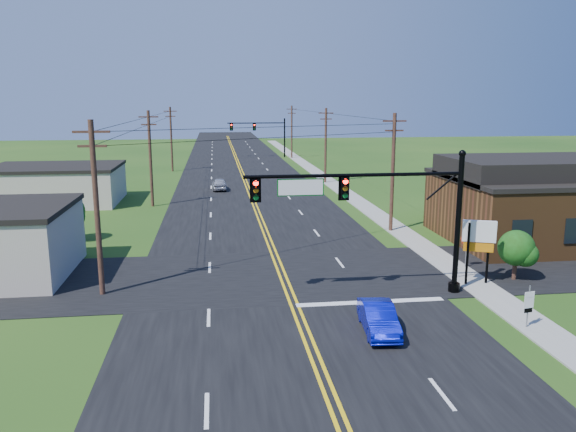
{
  "coord_description": "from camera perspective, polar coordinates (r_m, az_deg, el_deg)",
  "views": [
    {
      "loc": [
        -3.53,
        -18.77,
        9.93
      ],
      "look_at": [
        0.24,
        10.0,
        3.92
      ],
      "focal_mm": 35.0,
      "sensor_mm": 36.0,
      "label": 1
    }
  ],
  "objects": [
    {
      "name": "route_sign",
      "position": [
        27.05,
        23.26,
        -8.2
      ],
      "size": [
        0.5,
        0.12,
        1.99
      ],
      "rotation": [
        0.0,
        0.0,
        0.17
      ],
      "color": "slate",
      "rests_on": "ground"
    },
    {
      "name": "distant_car",
      "position": [
        63.37,
        -6.99,
        3.21
      ],
      "size": [
        1.71,
        3.98,
        1.34
      ],
      "primitive_type": "imported",
      "rotation": [
        0.0,
        0.0,
        3.18
      ],
      "color": "#BABABF",
      "rests_on": "ground"
    },
    {
      "name": "sidewalk",
      "position": [
        61.23,
        5.89,
        2.35
      ],
      "size": [
        2.0,
        160.0,
        0.08
      ],
      "primitive_type": "cube",
      "color": "gray",
      "rests_on": "ground"
    },
    {
      "name": "stop_sign",
      "position": [
        35.13,
        17.73,
        -2.58
      ],
      "size": [
        0.78,
        0.21,
        2.22
      ],
      "rotation": [
        0.0,
        0.0,
        -0.22
      ],
      "color": "slate",
      "rests_on": "ground"
    },
    {
      "name": "utility_pole_right_c",
      "position": [
        97.83,
        0.38,
        8.65
      ],
      "size": [
        1.8,
        0.28,
        9.0
      ],
      "color": "#321E17",
      "rests_on": "ground"
    },
    {
      "name": "cream_bldg_far",
      "position": [
        59.39,
        -22.52,
        3.0
      ],
      "size": [
        12.2,
        9.2,
        3.7
      ],
      "color": "#BBAEA0",
      "rests_on": "ground"
    },
    {
      "name": "utility_pole_left_b",
      "position": [
        54.35,
        -13.81,
        5.87
      ],
      "size": [
        1.8,
        0.28,
        9.0
      ],
      "color": "#321E17",
      "rests_on": "ground"
    },
    {
      "name": "pylon_sign",
      "position": [
        31.96,
        18.82,
        -2.15
      ],
      "size": [
        1.72,
        0.85,
        3.59
      ],
      "rotation": [
        0.0,
        0.0,
        -0.37
      ],
      "color": "black",
      "rests_on": "ground"
    },
    {
      "name": "utility_pole_left_a",
      "position": [
        29.84,
        -18.88,
        1.02
      ],
      "size": [
        1.8,
        0.28,
        9.0
      ],
      "color": "#321E17",
      "rests_on": "ground"
    },
    {
      "name": "utility_pole_left_c",
      "position": [
        81.16,
        -11.78,
        7.78
      ],
      "size": [
        1.8,
        0.28,
        9.0
      ],
      "color": "#321E17",
      "rests_on": "ground"
    },
    {
      "name": "road_cross",
      "position": [
        32.52,
        -0.88,
        -6.03
      ],
      "size": [
        70.0,
        10.0,
        0.04
      ],
      "primitive_type": "cube",
      "color": "black",
      "rests_on": "ground"
    },
    {
      "name": "tree_right_back",
      "position": [
        49.39,
        15.94,
        2.72
      ],
      "size": [
        3.0,
        3.0,
        4.1
      ],
      "color": "#321E17",
      "rests_on": "ground"
    },
    {
      "name": "shrub_corner",
      "position": [
        33.73,
        22.18,
        -3.04
      ],
      "size": [
        2.0,
        2.0,
        2.86
      ],
      "color": "#321E17",
      "rests_on": "ground"
    },
    {
      "name": "blue_car",
      "position": [
        25.03,
        9.18,
        -10.28
      ],
      "size": [
        1.66,
        3.9,
        1.25
      ],
      "primitive_type": "imported",
      "rotation": [
        0.0,
        0.0,
        -0.09
      ],
      "color": "#080FAF",
      "rests_on": "ground"
    },
    {
      "name": "road_main",
      "position": [
        69.57,
        -4.49,
        3.48
      ],
      "size": [
        16.0,
        220.0,
        0.04
      ],
      "primitive_type": "cube",
      "color": "black",
      "rests_on": "ground"
    },
    {
      "name": "signal_mast_main",
      "position": [
        28.38,
        8.76,
        1.05
      ],
      "size": [
        11.3,
        0.6,
        7.48
      ],
      "color": "black",
      "rests_on": "ground"
    },
    {
      "name": "tree_left",
      "position": [
        42.81,
        -21.49,
        0.43
      ],
      "size": [
        2.4,
        2.4,
        3.37
      ],
      "color": "#321E17",
      "rests_on": "ground"
    },
    {
      "name": "utility_pole_right_b",
      "position": [
        68.29,
        3.85,
        7.3
      ],
      "size": [
        1.8,
        0.28,
        9.0
      ],
      "color": "#321E17",
      "rests_on": "ground"
    },
    {
      "name": "signal_mast_far",
      "position": [
        99.24,
        -2.88,
        8.58
      ],
      "size": [
        10.98,
        0.6,
        7.48
      ],
      "color": "black",
      "rests_on": "ground"
    },
    {
      "name": "brick_building",
      "position": [
        44.31,
        24.76,
        0.78
      ],
      "size": [
        14.2,
        11.2,
        4.7
      ],
      "color": "brown",
      "rests_on": "ground"
    },
    {
      "name": "ground",
      "position": [
        21.53,
        2.93,
        -15.78
      ],
      "size": [
        260.0,
        260.0,
        0.0
      ],
      "primitive_type": "plane",
      "color": "#1C4012",
      "rests_on": "ground"
    },
    {
      "name": "utility_pole_right_a",
      "position": [
        43.21,
        10.6,
        4.58
      ],
      "size": [
        1.8,
        0.28,
        9.0
      ],
      "color": "#321E17",
      "rests_on": "ground"
    }
  ]
}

